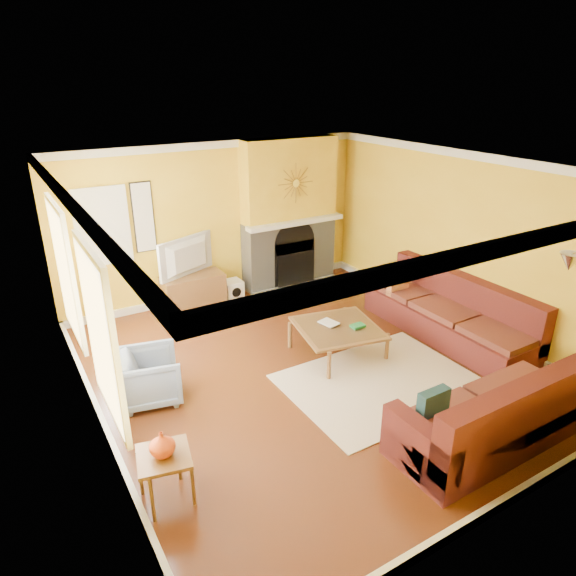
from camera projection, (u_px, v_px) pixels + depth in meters
floor at (310, 368)px, 7.02m from camera, size 5.50×6.00×0.02m
ceiling at (314, 167)px, 5.97m from camera, size 5.50×6.00×0.02m
wall_back at (216, 221)px, 8.87m from camera, size 5.50×0.02×2.70m
wall_front at (518, 393)px, 4.11m from camera, size 5.50×0.02×2.70m
wall_left at (84, 327)px, 5.18m from camera, size 0.02×6.00×2.70m
wall_right at (463, 242)px, 7.80m from camera, size 0.02×6.00×2.70m
baseboard at (310, 364)px, 6.99m from camera, size 5.50×6.00×0.12m
crown_molding at (314, 173)px, 5.99m from camera, size 5.50×6.00×0.12m
window_left_near at (64, 273)px, 6.17m from camera, size 0.06×1.22×1.72m
window_left_far at (99, 337)px, 4.67m from camera, size 0.06×1.22×1.72m
window_back at (102, 226)px, 7.86m from camera, size 0.82×0.06×1.22m
wall_art at (144, 218)px, 8.15m from camera, size 0.34×0.04×1.14m
fireplace at (289, 214)px, 9.35m from camera, size 1.80×0.40×2.70m
mantel at (296, 222)px, 9.20m from camera, size 1.92×0.22×0.08m
hearth at (304, 291)px, 9.42m from camera, size 1.80×0.70×0.06m
sunburst at (296, 183)px, 8.93m from camera, size 0.70×0.04×0.70m
rug at (381, 382)px, 6.66m from camera, size 2.40×1.80×0.02m
sectional_sofa at (420, 340)px, 6.80m from camera, size 3.05×3.83×0.90m
coffee_table at (337, 340)px, 7.29m from camera, size 1.30×1.30×0.43m
media_console at (193, 291)px, 8.74m from camera, size 1.04×0.47×0.57m
tv at (191, 257)px, 8.50m from camera, size 1.11×0.57×0.66m
subwoofer at (233, 289)px, 9.15m from camera, size 0.32×0.32×0.32m
armchair at (150, 376)px, 6.21m from camera, size 0.84×0.83×0.64m
side_table at (166, 477)px, 4.75m from camera, size 0.56×0.56×0.52m
vase at (162, 444)px, 4.60m from camera, size 0.31×0.31×0.25m
book at (324, 325)px, 7.21m from camera, size 0.25×0.31×0.03m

